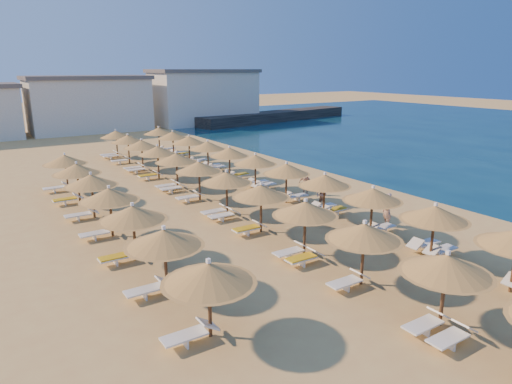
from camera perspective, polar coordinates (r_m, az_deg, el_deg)
ground at (r=24.17m, az=7.02°, el=-4.75°), size 220.00×220.00×0.00m
jetty at (r=74.89m, az=2.55°, el=9.46°), size 30.23×9.43×1.50m
hotel_blocks at (r=66.16m, az=-18.86°, el=10.49°), size 48.50×9.04×8.10m
parasol_row_east at (r=29.76m, az=1.78°, el=3.43°), size 2.98×42.10×2.65m
parasol_row_west at (r=27.60m, az=-5.52°, el=2.43°), size 2.98×42.10×2.65m
parasol_row_inland at (r=23.66m, az=-17.86°, el=-0.41°), size 2.98×24.32×2.65m
loungers at (r=27.88m, az=-3.93°, el=-1.21°), size 14.12×39.72×0.66m
beachgoer_c at (r=30.62m, az=6.17°, el=1.09°), size 0.75×0.99×1.57m
beachgoer_b at (r=28.06m, az=8.21°, el=-0.33°), size 0.66×0.81×1.53m
beachgoer_a at (r=25.26m, az=16.08°, el=-2.18°), size 0.60×0.76×1.83m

